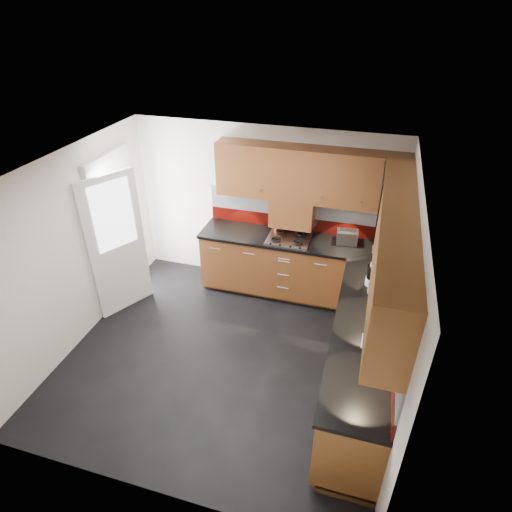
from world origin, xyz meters
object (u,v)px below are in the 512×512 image
(utensil_pot, at_px, (279,223))
(food_processor, at_px, (374,275))
(toaster, at_px, (347,237))
(gas_hob, at_px, (289,238))

(utensil_pot, height_order, food_processor, utensil_pot)
(food_processor, bearing_deg, toaster, 114.01)
(gas_hob, bearing_deg, utensil_pot, 130.65)
(gas_hob, relative_size, utensil_pot, 1.33)
(gas_hob, bearing_deg, food_processor, -33.75)
(utensil_pot, distance_m, food_processor, 1.72)
(toaster, relative_size, food_processor, 1.01)
(gas_hob, relative_size, food_processor, 2.02)
(utensil_pot, xyz_separation_m, food_processor, (1.38, -1.02, 0.04))
(gas_hob, bearing_deg, toaster, 7.36)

